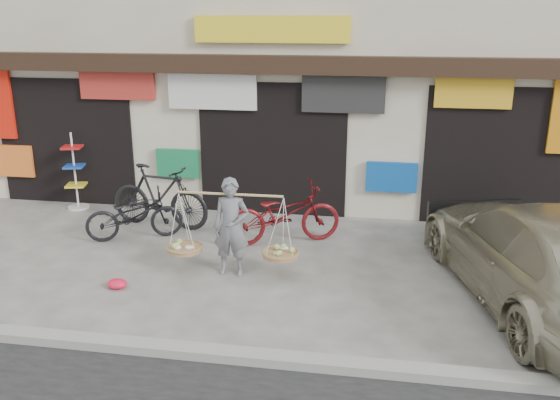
% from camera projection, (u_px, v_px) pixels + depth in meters
% --- Properties ---
extents(ground, '(70.00, 70.00, 0.00)m').
position_uv_depth(ground, '(233.00, 285.00, 9.12)').
color(ground, gray).
rests_on(ground, ground).
extents(kerb, '(70.00, 0.25, 0.12)m').
position_uv_depth(kerb, '(193.00, 351.00, 7.22)').
color(kerb, gray).
rests_on(kerb, ground).
extents(shophouse_block, '(14.00, 6.32, 7.00)m').
position_uv_depth(shophouse_block, '(294.00, 37.00, 14.11)').
color(shophouse_block, beige).
rests_on(shophouse_block, ground).
extents(street_vendor, '(2.12, 0.58, 1.58)m').
position_uv_depth(street_vendor, '(231.00, 231.00, 9.30)').
color(street_vendor, slate).
rests_on(street_vendor, ground).
extents(bike_0, '(1.84, 1.28, 0.92)m').
position_uv_depth(bike_0, '(134.00, 215.00, 10.85)').
color(bike_0, black).
rests_on(bike_0, ground).
extents(bike_1, '(2.13, 0.92, 1.24)m').
position_uv_depth(bike_1, '(159.00, 196.00, 11.43)').
color(bike_1, black).
rests_on(bike_1, ground).
extents(bike_2, '(2.21, 1.47, 1.10)m').
position_uv_depth(bike_2, '(283.00, 214.00, 10.63)').
color(bike_2, '#611014').
rests_on(bike_2, ground).
extents(suv, '(3.23, 5.44, 1.48)m').
position_uv_depth(suv, '(540.00, 254.00, 8.38)').
color(suv, '#A8A287').
rests_on(suv, ground).
extents(display_rack, '(0.47, 0.47, 1.64)m').
position_uv_depth(display_rack, '(75.00, 178.00, 12.50)').
color(display_rack, silver).
rests_on(display_rack, ground).
extents(red_bag, '(0.31, 0.25, 0.14)m').
position_uv_depth(red_bag, '(117.00, 284.00, 8.99)').
color(red_bag, '#F61738').
rests_on(red_bag, ground).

